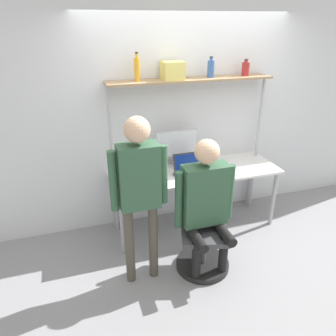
% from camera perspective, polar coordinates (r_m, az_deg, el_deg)
% --- Properties ---
extents(ground_plane, '(12.00, 12.00, 0.00)m').
position_cam_1_polar(ground_plane, '(4.03, 6.33, -12.46)').
color(ground_plane, gray).
extents(wall_back, '(8.00, 0.06, 2.70)m').
position_cam_1_polar(wall_back, '(4.06, 2.99, 9.24)').
color(wall_back, silver).
rests_on(wall_back, ground_plane).
extents(desk, '(2.03, 0.69, 0.76)m').
position_cam_1_polar(desk, '(3.96, 4.68, -1.38)').
color(desk, white).
rests_on(desk, ground_plane).
extents(shelf_unit, '(1.93, 0.28, 1.81)m').
position_cam_1_polar(shelf_unit, '(3.84, 4.02, 11.74)').
color(shelf_unit, '#997A56').
rests_on(shelf_unit, ground_plane).
extents(monitor, '(0.52, 0.19, 0.46)m').
position_cam_1_polar(monitor, '(3.94, 1.47, 3.79)').
color(monitor, '#B7B7BC').
rests_on(monitor, desk).
extents(laptop, '(0.33, 0.26, 0.25)m').
position_cam_1_polar(laptop, '(3.77, 3.58, -0.32)').
color(laptop, '#333338').
rests_on(laptop, desk).
extents(cell_phone, '(0.07, 0.15, 0.01)m').
position_cam_1_polar(cell_phone, '(3.83, 7.69, -1.18)').
color(cell_phone, black).
rests_on(cell_phone, desk).
extents(office_chair, '(0.57, 0.57, 0.91)m').
position_cam_1_polar(office_chair, '(3.54, 6.09, -12.82)').
color(office_chair, black).
rests_on(office_chair, ground_plane).
extents(person_seated, '(0.61, 0.48, 1.42)m').
position_cam_1_polar(person_seated, '(3.19, 6.63, -5.14)').
color(person_seated, black).
rests_on(person_seated, ground_plane).
extents(person_standing, '(0.53, 0.23, 1.69)m').
position_cam_1_polar(person_standing, '(2.94, -5.06, -2.59)').
color(person_standing, '#4C473D').
rests_on(person_standing, ground_plane).
extents(bottle_blue, '(0.08, 0.08, 0.23)m').
position_cam_1_polar(bottle_blue, '(3.87, 7.46, 16.78)').
color(bottle_blue, '#335999').
rests_on(bottle_blue, shelf_unit).
extents(bottle_amber, '(0.06, 0.06, 0.30)m').
position_cam_1_polar(bottle_amber, '(3.60, -5.40, 16.78)').
color(bottle_amber, gold).
rests_on(bottle_amber, shelf_unit).
extents(bottle_red, '(0.09, 0.09, 0.19)m').
position_cam_1_polar(bottle_red, '(4.08, 13.34, 16.48)').
color(bottle_red, maroon).
rests_on(bottle_red, shelf_unit).
extents(storage_box, '(0.23, 0.23, 0.19)m').
position_cam_1_polar(storage_box, '(3.71, 0.76, 16.63)').
color(storage_box, '#DBCC66').
rests_on(storage_box, shelf_unit).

